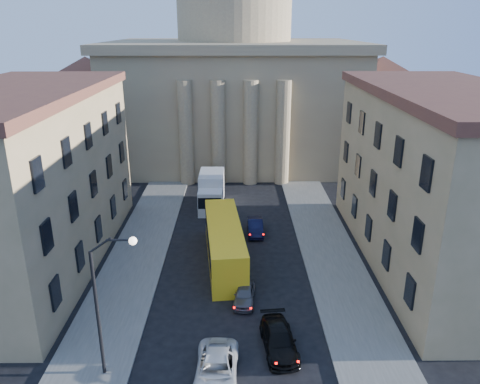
{
  "coord_description": "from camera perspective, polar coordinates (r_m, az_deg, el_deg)",
  "views": [
    {
      "loc": [
        0.22,
        -14.15,
        19.28
      ],
      "look_at": [
        0.47,
        15.83,
        8.48
      ],
      "focal_mm": 35.0,
      "sensor_mm": 36.0,
      "label": 1
    }
  ],
  "objects": [
    {
      "name": "car_left_mid",
      "position": [
        28.49,
        -2.91,
        -20.84
      ],
      "size": [
        2.6,
        5.34,
        1.46
      ],
      "primitive_type": "imported",
      "rotation": [
        0.0,
        0.0,
        -0.03
      ],
      "color": "silver",
      "rests_on": "ground"
    },
    {
      "name": "street_lamp",
      "position": [
        27.17,
        -16.11,
        -12.08
      ],
      "size": [
        2.62,
        0.44,
        8.83
      ],
      "color": "black",
      "rests_on": "ground"
    },
    {
      "name": "sidewalk_left",
      "position": [
        38.45,
        -13.77,
        -10.8
      ],
      "size": [
        5.0,
        60.0,
        0.15
      ],
      "primitive_type": "cube",
      "color": "#5B5953",
      "rests_on": "ground"
    },
    {
      "name": "sidewalk_right",
      "position": [
        38.35,
        12.28,
        -10.75
      ],
      "size": [
        5.0,
        60.0,
        0.15
      ],
      "primitive_type": "cube",
      "color": "#5B5953",
      "rests_on": "ground"
    },
    {
      "name": "car_right_distant",
      "position": [
        45.63,
        1.87,
        -4.26
      ],
      "size": [
        1.5,
        4.16,
        1.36
      ],
      "primitive_type": "imported",
      "rotation": [
        0.0,
        0.0,
        0.01
      ],
      "color": "black",
      "rests_on": "ground"
    },
    {
      "name": "city_bus",
      "position": [
        39.92,
        -1.9,
        -6.11
      ],
      "size": [
        3.96,
        12.4,
        3.44
      ],
      "rotation": [
        0.0,
        0.0,
        0.1
      ],
      "color": "yellow",
      "rests_on": "ground"
    },
    {
      "name": "building_right",
      "position": [
        41.58,
        23.36,
        1.57
      ],
      "size": [
        11.6,
        26.6,
        14.7
      ],
      "color": "tan",
      "rests_on": "ground"
    },
    {
      "name": "car_right_mid",
      "position": [
        30.71,
        4.77,
        -17.5
      ],
      "size": [
        2.46,
        5.02,
        1.41
      ],
      "primitive_type": "imported",
      "rotation": [
        0.0,
        0.0,
        0.1
      ],
      "color": "black",
      "rests_on": "ground"
    },
    {
      "name": "car_right_far",
      "position": [
        35.08,
        0.56,
        -12.32
      ],
      "size": [
        1.78,
        3.8,
        1.26
      ],
      "primitive_type": "imported",
      "rotation": [
        0.0,
        0.0,
        -0.08
      ],
      "color": "#505055",
      "rests_on": "ground"
    },
    {
      "name": "box_truck",
      "position": [
        51.94,
        -3.51,
        0.02
      ],
      "size": [
        2.69,
        6.69,
        3.67
      ],
      "rotation": [
        0.0,
        0.0,
        -0.0
      ],
      "color": "silver",
      "rests_on": "ground"
    },
    {
      "name": "building_left",
      "position": [
        41.76,
        -24.81,
        1.43
      ],
      "size": [
        11.6,
        26.6,
        14.7
      ],
      "color": "tan",
      "rests_on": "ground"
    },
    {
      "name": "church",
      "position": [
        70.01,
        -0.67,
        13.73
      ],
      "size": [
        68.02,
        28.76,
        36.6
      ],
      "color": "#8F7558",
      "rests_on": "ground"
    }
  ]
}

